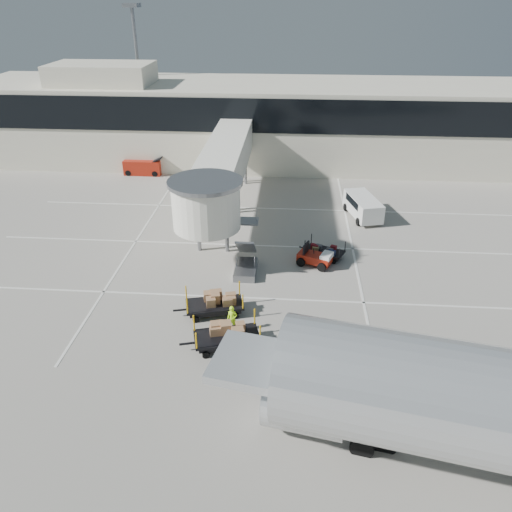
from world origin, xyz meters
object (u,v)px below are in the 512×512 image
object	(u,v)px
belt_loader	(143,167)
box_cart_near	(227,337)
box_cart_far	(213,305)
minivan	(362,205)
ground_worker	(232,319)
suitcase_cart	(324,252)
baggage_tug	(315,258)

from	to	relation	value
belt_loader	box_cart_near	bearing A→B (deg)	-65.24
box_cart_far	minivan	xyz separation A→B (m)	(10.09, 14.71, 0.41)
ground_worker	box_cart_near	bearing A→B (deg)	-97.61
ground_worker	belt_loader	bearing A→B (deg)	113.49
minivan	box_cart_near	bearing A→B (deg)	-131.59
box_cart_far	ground_worker	xyz separation A→B (m)	(1.28, -1.49, 0.16)
box_cart_far	minivan	distance (m)	17.84
box_cart_near	box_cart_far	bearing A→B (deg)	96.83
suitcase_cart	minivan	distance (m)	8.09
baggage_tug	belt_loader	distance (m)	24.26
baggage_tug	ground_worker	distance (m)	9.08
suitcase_cart	belt_loader	size ratio (longest dim) A/B	0.82
box_cart_far	minivan	world-z (taller)	minivan
box_cart_near	belt_loader	size ratio (longest dim) A/B	1.07
baggage_tug	minivan	size ratio (longest dim) A/B	0.52
ground_worker	baggage_tug	bearing A→B (deg)	56.50
baggage_tug	ground_worker	xyz separation A→B (m)	(-4.76, -7.72, 0.23)
box_cart_far	minivan	bearing A→B (deg)	41.92
suitcase_cart	minivan	world-z (taller)	minivan
box_cart_far	box_cart_near	bearing A→B (deg)	-81.95
baggage_tug	box_cart_far	world-z (taller)	box_cart_far
box_cart_far	suitcase_cart	bearing A→B (deg)	34.38
box_cart_near	suitcase_cart	bearing A→B (deg)	46.88
suitcase_cart	box_cart_far	world-z (taller)	box_cart_far
minivan	suitcase_cart	bearing A→B (deg)	-129.73
suitcase_cart	minivan	xyz separation A→B (m)	(3.42, 7.30, 0.59)
baggage_tug	ground_worker	size ratio (longest dim) A/B	1.63
box_cart_far	ground_worker	world-z (taller)	box_cart_far
suitcase_cart	baggage_tug	bearing A→B (deg)	-94.07
minivan	belt_loader	distance (m)	22.68
suitcase_cart	box_cart_far	distance (m)	9.96
box_cart_near	minivan	bearing A→B (deg)	48.16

